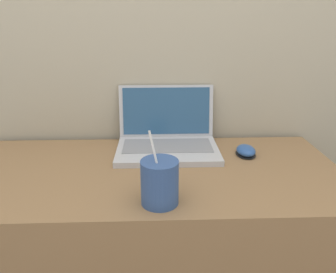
# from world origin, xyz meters

# --- Properties ---
(wall_back) EXTENTS (7.00, 0.04, 2.50)m
(wall_back) POSITION_xyz_m (0.00, 0.60, 1.25)
(wall_back) COLOR #BCB299
(wall_back) RESTS_ON ground_plane
(desk) EXTENTS (1.24, 0.56, 0.74)m
(desk) POSITION_xyz_m (0.00, 0.28, 0.37)
(desk) COLOR #936D47
(desk) RESTS_ON ground_plane
(laptop) EXTENTS (0.36, 0.28, 0.22)m
(laptop) POSITION_xyz_m (0.07, 0.46, 0.79)
(laptop) COLOR silver
(laptop) RESTS_ON desk
(drink_cup) EXTENTS (0.10, 0.10, 0.20)m
(drink_cup) POSITION_xyz_m (0.03, 0.08, 0.80)
(drink_cup) COLOR #33518C
(drink_cup) RESTS_ON desk
(computer_mouse) EXTENTS (0.07, 0.09, 0.03)m
(computer_mouse) POSITION_xyz_m (0.34, 0.39, 0.76)
(computer_mouse) COLOR black
(computer_mouse) RESTS_ON desk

